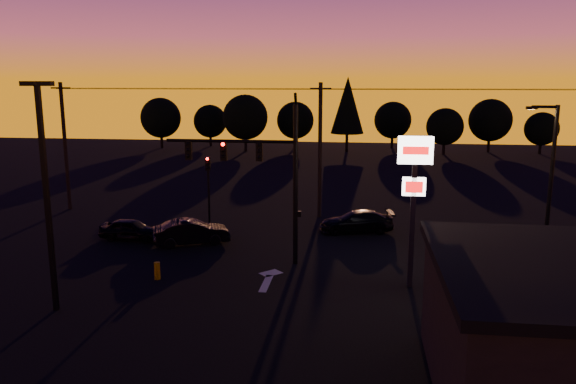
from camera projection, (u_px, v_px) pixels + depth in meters
name	position (u px, v px, depth m)	size (l,w,h in m)	color
ground	(251.00, 291.00, 24.84)	(120.00, 120.00, 0.00)	black
lane_arrow	(269.00, 278.00, 26.40)	(1.20, 3.10, 0.01)	beige
traffic_signal_mast	(263.00, 167.00, 27.75)	(6.79, 0.52, 8.58)	black
secondary_signal	(208.00, 180.00, 36.06)	(0.30, 0.31, 4.35)	black
parking_lot_light	(45.00, 182.00, 21.81)	(1.25, 0.30, 9.14)	black
pylon_sign	(414.00, 179.00, 24.45)	(1.50, 0.28, 6.80)	black
streetlight	(549.00, 178.00, 27.59)	(1.55, 0.35, 8.00)	black
utility_pole_0	(65.00, 146.00, 39.52)	(1.40, 0.26, 9.00)	black
utility_pole_1	(320.00, 150.00, 37.29)	(1.40, 0.26, 9.00)	black
power_wires	(321.00, 89.00, 36.50)	(36.00, 1.22, 0.07)	black
bollard	(157.00, 271.00, 26.22)	(0.27, 0.27, 0.82)	#A37D01
tree_0	(161.00, 118.00, 75.37)	(5.36, 5.36, 6.74)	black
tree_1	(210.00, 121.00, 77.67)	(4.54, 4.54, 5.71)	black
tree_2	(245.00, 117.00, 71.88)	(5.77, 5.78, 7.26)	black
tree_3	(295.00, 120.00, 75.15)	(4.95, 4.95, 6.22)	black
tree_4	(348.00, 105.00, 70.93)	(4.18, 4.18, 9.50)	black
tree_5	(393.00, 120.00, 75.48)	(4.95, 4.95, 6.22)	black
tree_6	(445.00, 127.00, 68.97)	(4.54, 4.54, 5.71)	black
tree_7	(490.00, 120.00, 71.02)	(5.36, 5.36, 6.74)	black
tree_8	(542.00, 129.00, 69.49)	(4.12, 4.12, 5.19)	black
car_left	(131.00, 229.00, 32.67)	(1.45, 3.60, 1.23)	black
car_mid	(191.00, 232.00, 31.77)	(1.49, 4.27, 1.41)	black
car_right	(356.00, 222.00, 34.30)	(1.83, 4.50, 1.31)	black
suv_parked	(533.00, 322.00, 20.03)	(2.36, 5.13, 1.42)	black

